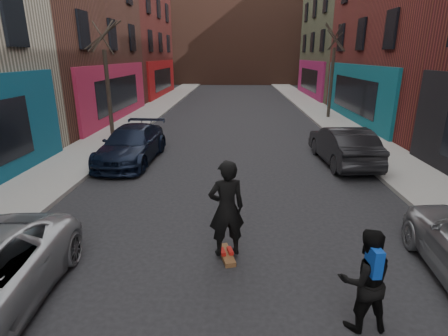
# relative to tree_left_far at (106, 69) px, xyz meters

# --- Properties ---
(sidewalk_left) EXTENTS (2.50, 84.00, 0.13)m
(sidewalk_left) POSITION_rel_tree_left_far_xyz_m (-0.05, 12.00, -3.31)
(sidewalk_left) COLOR gray
(sidewalk_left) RESTS_ON ground
(sidewalk_right) EXTENTS (2.50, 84.00, 0.13)m
(sidewalk_right) POSITION_rel_tree_left_far_xyz_m (12.45, 12.00, -3.31)
(sidewalk_right) COLOR gray
(sidewalk_right) RESTS_ON ground
(building_far) EXTENTS (40.00, 10.00, 14.00)m
(building_far) POSITION_rel_tree_left_far_xyz_m (6.20, 38.00, 3.62)
(building_far) COLOR #47281E
(building_far) RESTS_ON ground
(tree_left_far) EXTENTS (2.00, 2.00, 6.50)m
(tree_left_far) POSITION_rel_tree_left_far_xyz_m (0.00, 0.00, 0.00)
(tree_left_far) COLOR black
(tree_left_far) RESTS_ON sidewalk_left
(tree_right_far) EXTENTS (2.00, 2.00, 6.80)m
(tree_right_far) POSITION_rel_tree_left_far_xyz_m (12.40, 6.00, 0.15)
(tree_right_far) COLOR black
(tree_right_far) RESTS_ON sidewalk_right
(parked_left_end) EXTENTS (2.11, 4.80, 1.37)m
(parked_left_end) POSITION_rel_tree_left_far_xyz_m (2.20, -4.07, -2.69)
(parked_left_end) COLOR black
(parked_left_end) RESTS_ON ground
(parked_right_end) EXTENTS (1.79, 4.49, 1.45)m
(parked_right_end) POSITION_rel_tree_left_far_xyz_m (10.44, -4.06, -2.65)
(parked_right_end) COLOR black
(parked_right_end) RESTS_ON ground
(skateboard) EXTENTS (0.42, 0.83, 0.10)m
(skateboard) POSITION_rel_tree_left_far_xyz_m (6.13, -10.89, -3.33)
(skateboard) COLOR brown
(skateboard) RESTS_ON ground
(skateboarder) EXTENTS (0.84, 0.66, 2.03)m
(skateboarder) POSITION_rel_tree_left_far_xyz_m (6.13, -10.89, -2.27)
(skateboarder) COLOR black
(skateboarder) RESTS_ON skateboard
(pedestrian) EXTENTS (0.87, 0.71, 1.67)m
(pedestrian) POSITION_rel_tree_left_far_xyz_m (8.25, -12.76, -2.54)
(pedestrian) COLOR black
(pedestrian) RESTS_ON ground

